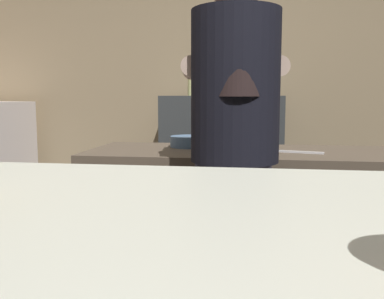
{
  "coord_description": "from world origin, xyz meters",
  "views": [
    {
      "loc": [
        0.12,
        -1.36,
        1.15
      ],
      "look_at": [
        0.03,
        -0.75,
        1.08
      ],
      "focal_mm": 40.36,
      "sensor_mm": 36.0,
      "label": 1
    }
  ],
  "objects_px": {
    "mixing_bowl": "(190,141)",
    "bottle_soy": "(192,86)",
    "bartender": "(235,141)",
    "bottle_olive_oil": "(229,85)",
    "chefs_knife": "(298,152)",
    "bottle_hot_sauce": "(215,84)"
  },
  "relations": [
    {
      "from": "chefs_knife",
      "to": "bottle_soy",
      "type": "distance_m",
      "value": 1.38
    },
    {
      "from": "chefs_knife",
      "to": "bottle_olive_oil",
      "type": "height_order",
      "value": "bottle_olive_oil"
    },
    {
      "from": "bartender",
      "to": "bottle_soy",
      "type": "xyz_separation_m",
      "value": [
        -0.4,
        1.55,
        0.25
      ]
    },
    {
      "from": "mixing_bowl",
      "to": "bottle_soy",
      "type": "relative_size",
      "value": 1.08
    },
    {
      "from": "bartender",
      "to": "bottle_hot_sauce",
      "type": "distance_m",
      "value": 1.64
    },
    {
      "from": "bartender",
      "to": "bottle_soy",
      "type": "relative_size",
      "value": 8.77
    },
    {
      "from": "chefs_knife",
      "to": "bottle_hot_sauce",
      "type": "relative_size",
      "value": 1.03
    },
    {
      "from": "bartender",
      "to": "chefs_knife",
      "type": "bearing_deg",
      "value": -42.71
    },
    {
      "from": "mixing_bowl",
      "to": "chefs_knife",
      "type": "height_order",
      "value": "mixing_bowl"
    },
    {
      "from": "bottle_olive_oil",
      "to": "bottle_hot_sauce",
      "type": "height_order",
      "value": "bottle_hot_sauce"
    },
    {
      "from": "bottle_olive_oil",
      "to": "bottle_soy",
      "type": "bearing_deg",
      "value": -173.17
    },
    {
      "from": "bottle_hot_sauce",
      "to": "bottle_olive_oil",
      "type": "bearing_deg",
      "value": -6.54
    },
    {
      "from": "mixing_bowl",
      "to": "bottle_hot_sauce",
      "type": "xyz_separation_m",
      "value": [
        0.03,
        1.03,
        0.33
      ]
    },
    {
      "from": "bartender",
      "to": "chefs_knife",
      "type": "relative_size",
      "value": 7.07
    },
    {
      "from": "chefs_knife",
      "to": "bottle_soy",
      "type": "height_order",
      "value": "bottle_soy"
    },
    {
      "from": "bottle_olive_oil",
      "to": "bartender",
      "type": "bearing_deg",
      "value": -85.66
    },
    {
      "from": "bartender",
      "to": "mixing_bowl",
      "type": "distance_m",
      "value": 0.63
    },
    {
      "from": "mixing_bowl",
      "to": "bartender",
      "type": "bearing_deg",
      "value": -65.28
    },
    {
      "from": "bottle_hot_sauce",
      "to": "mixing_bowl",
      "type": "bearing_deg",
      "value": -91.94
    },
    {
      "from": "bottle_olive_oil",
      "to": "bottle_hot_sauce",
      "type": "relative_size",
      "value": 0.9
    },
    {
      "from": "chefs_knife",
      "to": "bottle_hot_sauce",
      "type": "bearing_deg",
      "value": 127.05
    },
    {
      "from": "bartender",
      "to": "bottle_olive_oil",
      "type": "distance_m",
      "value": 1.61
    }
  ]
}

